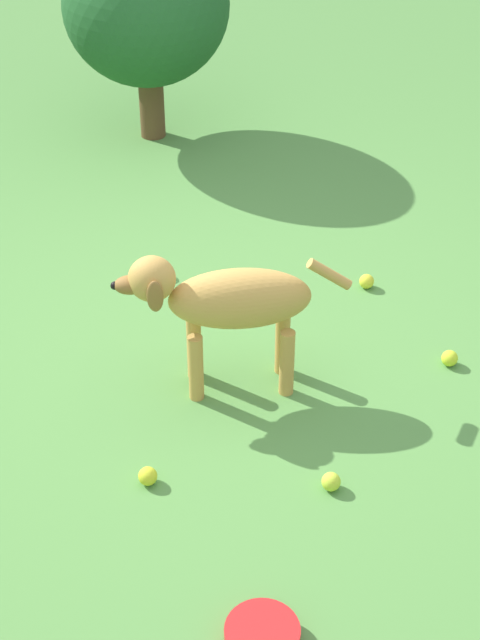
{
  "coord_description": "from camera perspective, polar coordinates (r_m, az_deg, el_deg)",
  "views": [
    {
      "loc": [
        3.11,
        0.17,
        2.36
      ],
      "look_at": [
        0.23,
        0.22,
        0.3
      ],
      "focal_mm": 53.73,
      "sensor_mm": 36.0,
      "label": 1
    }
  ],
  "objects": [
    {
      "name": "water_bowl",
      "position": [
        2.89,
        1.33,
        -18.28
      ],
      "size": [
        0.22,
        0.22,
        0.06
      ],
      "primitive_type": "cylinder",
      "color": "red",
      "rests_on": "ground"
    },
    {
      "name": "ground",
      "position": [
        3.91,
        -3.32,
        -1.66
      ],
      "size": [
        14.0,
        14.0,
        0.0
      ],
      "primitive_type": "plane",
      "color": "#548C42"
    },
    {
      "name": "shrub_near",
      "position": [
        5.43,
        -5.61,
        18.14
      ],
      "size": [
        1.0,
        0.9,
        1.18
      ],
      "color": "brown",
      "rests_on": "ground"
    },
    {
      "name": "tennis_ball_4",
      "position": [
        4.29,
        7.55,
        2.3
      ],
      "size": [
        0.07,
        0.07,
        0.07
      ],
      "primitive_type": "sphere",
      "color": "yellow",
      "rests_on": "ground"
    },
    {
      "name": "tennis_ball_3",
      "position": [
        4.34,
        -4.7,
        2.96
      ],
      "size": [
        0.07,
        0.07,
        0.07
      ],
      "primitive_type": "sphere",
      "color": "#C4DA3F",
      "rests_on": "ground"
    },
    {
      "name": "tennis_ball_1",
      "position": [
        3.32,
        -5.51,
        -9.24
      ],
      "size": [
        0.07,
        0.07,
        0.07
      ],
      "primitive_type": "sphere",
      "color": "yellow",
      "rests_on": "ground"
    },
    {
      "name": "tennis_ball_0",
      "position": [
        3.3,
        5.44,
        -9.56
      ],
      "size": [
        0.07,
        0.07,
        0.07
      ],
      "primitive_type": "sphere",
      "color": "#C1DD37",
      "rests_on": "ground"
    },
    {
      "name": "tennis_ball_2",
      "position": [
        3.89,
        12.37,
        -2.24
      ],
      "size": [
        0.07,
        0.07,
        0.07
      ],
      "primitive_type": "sphere",
      "color": "#C8DE2D",
      "rests_on": "ground"
    },
    {
      "name": "dog",
      "position": [
        3.49,
        -0.84,
        1.11
      ],
      "size": [
        0.24,
        0.87,
        0.59
      ],
      "rotation": [
        0.0,
        0.0,
        4.78
      ],
      "color": "#C69347",
      "rests_on": "ground"
    }
  ]
}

